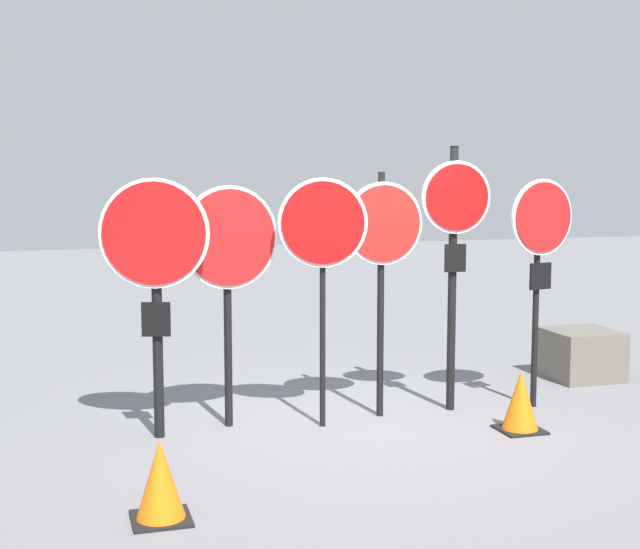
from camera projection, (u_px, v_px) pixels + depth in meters
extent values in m
plane|color=slate|center=(352.00, 424.00, 8.09)|extent=(40.00, 40.00, 0.00)
cylinder|color=black|center=(157.00, 318.00, 7.57)|extent=(0.09, 0.09, 2.09)
cylinder|color=white|center=(154.00, 233.00, 7.42)|extent=(0.90, 0.26, 0.93)
cylinder|color=red|center=(154.00, 234.00, 7.40)|extent=(0.85, 0.24, 0.87)
cube|color=black|center=(156.00, 319.00, 7.50)|extent=(0.24, 0.08, 0.29)
cylinder|color=black|center=(228.00, 312.00, 7.91)|extent=(0.07, 0.07, 2.08)
cylinder|color=white|center=(229.00, 237.00, 7.79)|extent=(0.90, 0.19, 0.91)
cylinder|color=red|center=(230.00, 238.00, 7.77)|extent=(0.84, 0.18, 0.85)
cylinder|color=black|center=(323.00, 316.00, 7.91)|extent=(0.05, 0.05, 2.01)
cylinder|color=white|center=(323.00, 223.00, 7.76)|extent=(0.77, 0.22, 0.79)
cylinder|color=#AD0F0F|center=(323.00, 223.00, 7.75)|extent=(0.71, 0.21, 0.73)
cylinder|color=black|center=(381.00, 295.00, 8.24)|extent=(0.06, 0.06, 2.28)
cylinder|color=white|center=(383.00, 223.00, 8.11)|extent=(0.76, 0.04, 0.76)
cylinder|color=red|center=(384.00, 224.00, 8.09)|extent=(0.70, 0.04, 0.70)
cylinder|color=black|center=(452.00, 280.00, 8.45)|extent=(0.08, 0.08, 2.52)
cylinder|color=white|center=(456.00, 197.00, 8.30)|extent=(0.68, 0.05, 0.68)
cylinder|color=#AD0F0F|center=(457.00, 197.00, 8.28)|extent=(0.62, 0.05, 0.62)
cube|color=black|center=(455.00, 258.00, 8.36)|extent=(0.21, 0.03, 0.26)
cylinder|color=black|center=(536.00, 301.00, 8.58)|extent=(0.06, 0.06, 2.07)
cylinder|color=white|center=(542.00, 217.00, 8.44)|extent=(0.72, 0.16, 0.73)
cylinder|color=red|center=(543.00, 217.00, 8.43)|extent=(0.66, 0.15, 0.67)
cube|color=black|center=(540.00, 276.00, 8.51)|extent=(0.25, 0.07, 0.25)
cube|color=black|center=(161.00, 519.00, 5.84)|extent=(0.39, 0.39, 0.02)
cone|color=orange|center=(160.00, 479.00, 5.81)|extent=(0.32, 0.32, 0.52)
cube|color=black|center=(520.00, 430.00, 7.87)|extent=(0.38, 0.38, 0.02)
cone|color=orange|center=(521.00, 400.00, 7.84)|extent=(0.32, 0.32, 0.52)
cube|color=#605B51|center=(581.00, 354.00, 9.85)|extent=(0.73, 0.73, 0.54)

